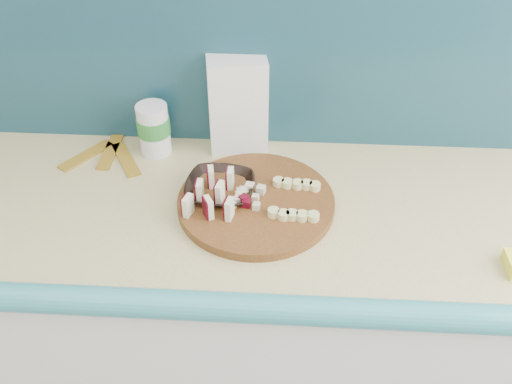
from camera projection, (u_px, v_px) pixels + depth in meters
name	position (u px, v px, depth m)	size (l,w,h in m)	color
kitchen_counter	(199.00, 325.00, 1.63)	(2.20, 0.63, 0.91)	white
backsplash	(197.00, 52.00, 1.40)	(2.20, 0.02, 0.50)	teal
cutting_board	(256.00, 202.00, 1.33)	(0.37, 0.37, 0.02)	#44260E
apple_wedges	(212.00, 194.00, 1.29)	(0.11, 0.15, 0.05)	beige
apple_chunks	(246.00, 195.00, 1.32)	(0.06, 0.06, 0.02)	beige
banana_slices	(295.00, 199.00, 1.31)	(0.12, 0.14, 0.02)	#D6CE83
brown_bowl	(220.00, 189.00, 1.35)	(0.16, 0.16, 0.04)	black
flour_bag	(237.00, 103.00, 1.46)	(0.15, 0.11, 0.25)	silver
canister	(154.00, 128.00, 1.46)	(0.08, 0.08, 0.14)	silver
banana_peel	(107.00, 156.00, 1.49)	(0.22, 0.18, 0.01)	#BB8B24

